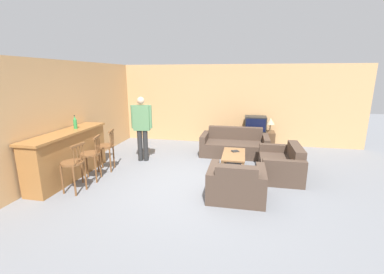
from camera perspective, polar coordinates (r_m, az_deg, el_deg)
name	(u,v)px	position (r m, az deg, el deg)	size (l,w,h in m)	color
ground_plane	(193,186)	(5.50, 0.24, -10.73)	(24.00, 24.00, 0.00)	slate
wall_back	(214,104)	(8.71, 5.02, 7.23)	(9.40, 0.08, 2.60)	tan
wall_left	(90,111)	(7.55, -21.78, 5.31)	(0.08, 8.68, 2.60)	tan
bar_counter	(69,155)	(6.35, -25.73, -3.58)	(0.55, 2.29, 1.07)	brown
bar_chair_near	(73,166)	(5.54, -24.89, -5.83)	(0.47, 0.47, 1.00)	brown
bar_chair_mid	(91,156)	(6.00, -21.55, -4.03)	(0.50, 0.50, 1.00)	brown
bar_chair_far	(106,149)	(6.51, -18.62, -2.44)	(0.50, 0.50, 1.00)	brown
couch_far	(234,146)	(7.54, 9.40, -1.89)	(1.89, 0.94, 0.76)	#423328
armchair_near	(236,185)	(4.95, 9.77, -10.40)	(1.05, 0.90, 0.74)	#423328
loveseat_right	(282,165)	(6.25, 19.31, -5.83)	(0.87, 1.39, 0.73)	#423328
coffee_table	(234,156)	(6.29, 9.26, -4.23)	(0.53, 1.07, 0.42)	brown
tv_unit	(254,139)	(8.44, 13.71, -0.46)	(1.21, 0.53, 0.53)	#513823
tv	(255,124)	(8.34, 13.90, 2.87)	(0.66, 0.52, 0.47)	black
bottle	(75,123)	(6.45, -24.54, 2.95)	(0.08, 0.08, 0.31)	#2D7F3D
book_on_table	(235,151)	(6.45, 9.55, -3.10)	(0.21, 0.20, 0.02)	black
table_lamp	(270,122)	(8.36, 17.05, 3.27)	(0.26, 0.26, 0.43)	brown
person_by_window	(142,125)	(6.89, -11.08, 2.60)	(0.54, 0.25, 1.72)	black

